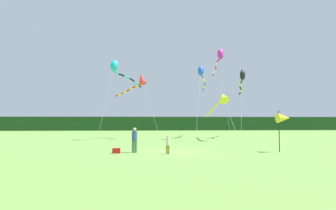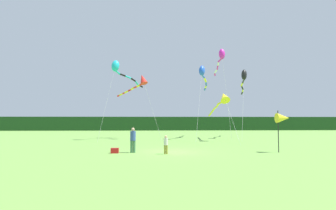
# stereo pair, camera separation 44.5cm
# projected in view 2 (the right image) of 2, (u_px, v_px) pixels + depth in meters

# --- Properties ---
(ground_plane) EXTENTS (120.00, 120.00, 0.00)m
(ground_plane) POSITION_uv_depth(u_px,v_px,m) (173.00, 152.00, 19.55)
(ground_plane) COLOR #6B9E42
(distant_treeline) EXTENTS (108.00, 2.47, 3.13)m
(distant_treeline) POSITION_uv_depth(u_px,v_px,m) (159.00, 124.00, 64.50)
(distant_treeline) COLOR #193D19
(distant_treeline) RESTS_ON ground
(person_adult) EXTENTS (0.37, 0.37, 1.70)m
(person_adult) POSITION_uv_depth(u_px,v_px,m) (133.00, 139.00, 19.03)
(person_adult) COLOR #3F724C
(person_adult) RESTS_ON ground
(person_child) EXTENTS (0.27, 0.27, 1.22)m
(person_child) POSITION_uv_depth(u_px,v_px,m) (166.00, 144.00, 18.20)
(person_child) COLOR olive
(person_child) RESTS_ON ground
(cooler_box) EXTENTS (0.52, 0.36, 0.35)m
(cooler_box) POSITION_uv_depth(u_px,v_px,m) (115.00, 151.00, 18.70)
(cooler_box) COLOR red
(cooler_box) RESTS_ON ground
(banner_flag_pole) EXTENTS (0.90, 0.70, 2.89)m
(banner_flag_pole) POSITION_uv_depth(u_px,v_px,m) (283.00, 118.00, 19.30)
(banner_flag_pole) COLOR black
(banner_flag_pole) RESTS_ON ground
(kite_blue) EXTENTS (2.94, 10.19, 8.88)m
(kite_blue) POSITION_uv_depth(u_px,v_px,m) (203.00, 74.00, 33.58)
(kite_blue) COLOR #B2B2B2
(kite_blue) RESTS_ON ground
(kite_red) EXTENTS (5.78, 5.80, 7.98)m
(kite_red) POSITION_uv_depth(u_px,v_px,m) (141.00, 81.00, 33.94)
(kite_red) COLOR #B2B2B2
(kite_red) RESTS_ON ground
(kite_black) EXTENTS (3.76, 11.10, 8.73)m
(kite_black) POSITION_uv_depth(u_px,v_px,m) (244.00, 78.00, 35.45)
(kite_black) COLOR #B2B2B2
(kite_black) RESTS_ON ground
(kite_magenta) EXTENTS (0.82, 9.59, 11.70)m
(kite_magenta) POSITION_uv_depth(u_px,v_px,m) (221.00, 57.00, 36.80)
(kite_magenta) COLOR #B2B2B2
(kite_magenta) RESTS_ON ground
(kite_yellow) EXTENTS (1.16, 11.23, 5.57)m
(kite_yellow) POSITION_uv_depth(u_px,v_px,m) (222.00, 99.00, 30.90)
(kite_yellow) COLOR #B2B2B2
(kite_yellow) RESTS_ON ground
(kite_cyan) EXTENTS (4.36, 8.61, 9.30)m
(kite_cyan) POSITION_uv_depth(u_px,v_px,m) (118.00, 69.00, 32.69)
(kite_cyan) COLOR #B2B2B2
(kite_cyan) RESTS_ON ground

